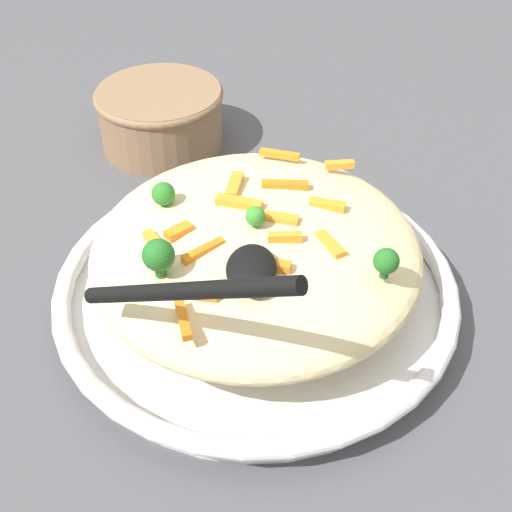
% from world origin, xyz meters
% --- Properties ---
extents(ground_plane, '(2.40, 2.40, 0.00)m').
position_xyz_m(ground_plane, '(0.00, 0.00, 0.00)').
color(ground_plane, '#4C4C51').
extents(serving_bowl, '(0.38, 0.38, 0.04)m').
position_xyz_m(serving_bowl, '(0.00, 0.00, 0.02)').
color(serving_bowl, silver).
rests_on(serving_bowl, ground_plane).
extents(pasta_mound, '(0.30, 0.30, 0.07)m').
position_xyz_m(pasta_mound, '(0.00, 0.00, 0.07)').
color(pasta_mound, beige).
rests_on(pasta_mound, serving_bowl).
extents(carrot_piece_0, '(0.03, 0.03, 0.01)m').
position_xyz_m(carrot_piece_0, '(-0.04, 0.04, 0.10)').
color(carrot_piece_0, orange).
rests_on(carrot_piece_0, pasta_mound).
extents(carrot_piece_1, '(0.01, 0.04, 0.01)m').
position_xyz_m(carrot_piece_1, '(0.05, -0.02, 0.11)').
color(carrot_piece_1, orange).
rests_on(carrot_piece_1, pasta_mound).
extents(carrot_piece_2, '(0.01, 0.03, 0.01)m').
position_xyz_m(carrot_piece_2, '(-0.06, -0.02, 0.11)').
color(carrot_piece_2, orange).
rests_on(carrot_piece_2, pasta_mound).
extents(carrot_piece_3, '(0.01, 0.03, 0.01)m').
position_xyz_m(carrot_piece_3, '(-0.03, -0.03, 0.11)').
color(carrot_piece_3, orange).
rests_on(carrot_piece_3, pasta_mound).
extents(carrot_piece_4, '(0.01, 0.03, 0.01)m').
position_xyz_m(carrot_piece_4, '(0.10, -0.08, 0.10)').
color(carrot_piece_4, orange).
rests_on(carrot_piece_4, pasta_mound).
extents(carrot_piece_5, '(0.03, 0.03, 0.01)m').
position_xyz_m(carrot_piece_5, '(-0.03, -0.06, 0.10)').
color(carrot_piece_5, orange).
rests_on(carrot_piece_5, pasta_mound).
extents(carrot_piece_6, '(0.02, 0.04, 0.01)m').
position_xyz_m(carrot_piece_6, '(0.02, 0.02, 0.11)').
color(carrot_piece_6, orange).
rests_on(carrot_piece_6, pasta_mound).
extents(carrot_piece_7, '(0.01, 0.03, 0.01)m').
position_xyz_m(carrot_piece_7, '(-0.09, 0.04, 0.10)').
color(carrot_piece_7, orange).
rests_on(carrot_piece_7, pasta_mound).
extents(carrot_piece_8, '(0.02, 0.03, 0.01)m').
position_xyz_m(carrot_piece_8, '(0.00, -0.02, 0.11)').
color(carrot_piece_8, orange).
rests_on(carrot_piece_8, pasta_mound).
extents(carrot_piece_9, '(0.03, 0.03, 0.01)m').
position_xyz_m(carrot_piece_9, '(-0.03, 0.08, 0.10)').
color(carrot_piece_9, orange).
rests_on(carrot_piece_9, pasta_mound).
extents(carrot_piece_10, '(0.02, 0.04, 0.01)m').
position_xyz_m(carrot_piece_10, '(0.11, -0.02, 0.10)').
color(carrot_piece_10, orange).
rests_on(carrot_piece_10, pasta_mound).
extents(carrot_piece_11, '(0.04, 0.02, 0.01)m').
position_xyz_m(carrot_piece_11, '(0.05, 0.02, 0.11)').
color(carrot_piece_11, orange).
rests_on(carrot_piece_11, pasta_mound).
extents(carrot_piece_12, '(0.02, 0.02, 0.01)m').
position_xyz_m(carrot_piece_12, '(-0.02, 0.06, 0.11)').
color(carrot_piece_12, orange).
rests_on(carrot_piece_12, pasta_mound).
extents(carrot_piece_13, '(0.04, 0.02, 0.01)m').
position_xyz_m(carrot_piece_13, '(-0.12, 0.05, 0.10)').
color(carrot_piece_13, orange).
rests_on(carrot_piece_13, pasta_mound).
extents(carrot_piece_14, '(0.02, 0.03, 0.01)m').
position_xyz_m(carrot_piece_14, '(0.03, -0.06, 0.10)').
color(carrot_piece_14, orange).
rests_on(carrot_piece_14, pasta_mound).
extents(broccoli_floret_0, '(0.02, 0.02, 0.02)m').
position_xyz_m(broccoli_floret_0, '(-0.01, -0.00, 0.12)').
color(broccoli_floret_0, '#377928').
rests_on(broccoli_floret_0, pasta_mound).
extents(broccoli_floret_1, '(0.02, 0.02, 0.03)m').
position_xyz_m(broccoli_floret_1, '(-0.06, -0.11, 0.11)').
color(broccoli_floret_1, '#205B1C').
rests_on(broccoli_floret_1, pasta_mound).
extents(broccoli_floret_2, '(0.03, 0.03, 0.03)m').
position_xyz_m(broccoli_floret_2, '(-0.07, 0.07, 0.12)').
color(broccoli_floret_2, '#205B1C').
rests_on(broccoli_floret_2, pasta_mound).
extents(broccoli_floret_3, '(0.02, 0.02, 0.02)m').
position_xyz_m(broccoli_floret_3, '(0.03, 0.08, 0.11)').
color(broccoli_floret_3, '#296820').
rests_on(broccoli_floret_3, pasta_mound).
extents(serving_spoon, '(0.15, 0.16, 0.11)m').
position_xyz_m(serving_spoon, '(-0.10, 0.02, 0.13)').
color(serving_spoon, black).
rests_on(serving_spoon, pasta_mound).
extents(companion_bowl, '(0.16, 0.16, 0.08)m').
position_xyz_m(companion_bowl, '(0.29, 0.13, 0.04)').
color(companion_bowl, '#8C6B4C').
rests_on(companion_bowl, ground_plane).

